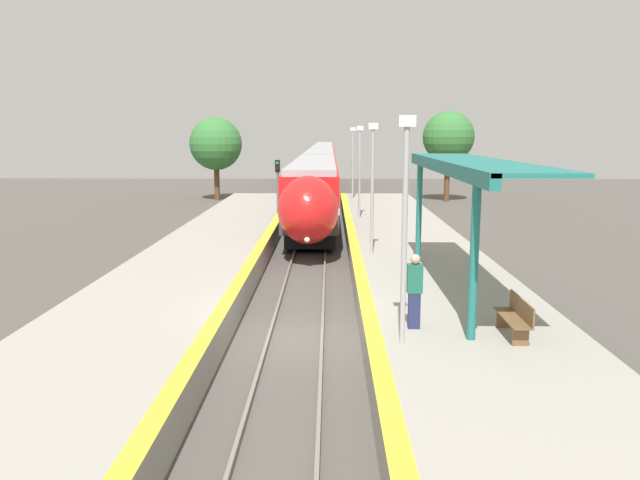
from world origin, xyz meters
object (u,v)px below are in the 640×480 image
at_px(lamppost_farthest, 353,158).
at_px(platform_bench, 516,316).
at_px(person_waiting, 415,290).
at_px(lamppost_near, 405,215).
at_px(lamppost_mid, 372,179).
at_px(lamppost_far, 360,165).
at_px(train, 321,164).
at_px(railway_signal, 278,187).

bearing_deg(lamppost_farthest, platform_bench, -85.00).
xyz_separation_m(person_waiting, lamppost_farthest, (-0.41, 29.99, 1.93)).
distance_m(lamppost_near, lamppost_mid, 10.36).
bearing_deg(platform_bench, lamppost_far, 97.53).
bearing_deg(train, lamppost_farthest, -83.74).
xyz_separation_m(railway_signal, lamppost_farthest, (4.63, 8.43, 1.33)).
bearing_deg(lamppost_near, lamppost_farthest, 90.00).
xyz_separation_m(platform_bench, lamppost_farthest, (-2.67, 30.55, 2.40)).
relative_size(platform_bench, person_waiting, 0.97).
distance_m(platform_bench, lamppost_mid, 10.46).
xyz_separation_m(train, railway_signal, (-2.09, -31.56, 0.22)).
bearing_deg(railway_signal, train, 86.21).
relative_size(train, lamppost_mid, 17.21).
distance_m(person_waiting, lamppost_far, 19.72).
height_order(lamppost_mid, lamppost_farthest, same).
height_order(platform_bench, lamppost_farthest, lamppost_farthest).
xyz_separation_m(platform_bench, lamppost_far, (-2.67, 20.19, 2.40)).
bearing_deg(person_waiting, railway_signal, 103.15).
height_order(train, lamppost_mid, lamppost_mid).
height_order(lamppost_near, lamppost_far, same).
bearing_deg(person_waiting, lamppost_mid, 92.51).
distance_m(lamppost_far, lamppost_farthest, 10.36).
height_order(railway_signal, lamppost_near, lamppost_near).
xyz_separation_m(lamppost_near, lamppost_farthest, (0.00, 31.09, 0.00)).
bearing_deg(lamppost_farthest, lamppost_near, -90.00).
xyz_separation_m(platform_bench, lamppost_near, (-2.67, -0.54, 2.40)).
height_order(train, lamppost_near, lamppost_near).
distance_m(train, platform_bench, 53.94).
relative_size(lamppost_mid, lamppost_farthest, 1.00).
relative_size(lamppost_near, lamppost_mid, 1.00).
bearing_deg(platform_bench, railway_signal, 108.26).
relative_size(train, lamppost_near, 17.21).
distance_m(train, lamppost_farthest, 23.32).
relative_size(lamppost_mid, lamppost_far, 1.00).
height_order(lamppost_mid, lamppost_far, same).
height_order(train, lamppost_far, lamppost_far).
height_order(lamppost_near, lamppost_farthest, same).
bearing_deg(railway_signal, lamppost_farthest, 61.21).
bearing_deg(lamppost_farthest, train, 96.26).
bearing_deg(lamppost_near, person_waiting, 69.79).
relative_size(railway_signal, lamppost_near, 0.80).
height_order(platform_bench, railway_signal, railway_signal).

